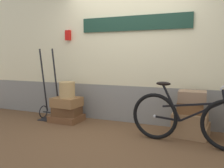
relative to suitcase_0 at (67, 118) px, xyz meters
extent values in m
cube|color=brown|center=(1.14, -0.36, -0.09)|extent=(9.14, 5.20, 0.06)
cube|color=gray|center=(1.14, 0.49, 0.29)|extent=(7.14, 0.20, 0.70)
cube|color=beige|center=(1.14, 0.49, 1.66)|extent=(7.14, 0.20, 2.03)
cube|color=#193828|center=(1.24, 0.37, 1.80)|extent=(2.06, 0.04, 0.27)
cube|color=red|center=(-0.16, 0.35, 1.63)|extent=(0.10, 0.08, 0.20)
cube|color=brown|center=(0.00, 0.00, 0.00)|extent=(0.59, 0.50, 0.12)
cube|color=brown|center=(0.01, 0.00, 0.15)|extent=(0.52, 0.45, 0.17)
cube|color=olive|center=(0.01, 0.00, 0.32)|extent=(0.53, 0.47, 0.18)
cube|color=#9E754C|center=(2.32, 0.01, 0.04)|extent=(0.58, 0.51, 0.21)
cube|color=#9E754C|center=(2.30, -0.01, 0.23)|extent=(0.54, 0.44, 0.16)
cube|color=brown|center=(2.29, 0.01, 0.40)|extent=(0.42, 0.36, 0.18)
cube|color=#937051|center=(2.32, 0.00, 0.58)|extent=(0.42, 0.35, 0.18)
cylinder|color=tan|center=(0.03, -0.01, 0.56)|extent=(0.30, 0.30, 0.31)
torus|color=black|center=(-0.59, 0.04, 0.07)|extent=(0.02, 0.26, 0.26)
torus|color=black|center=(-0.23, 0.04, 0.07)|extent=(0.02, 0.26, 0.26)
cylinder|color=black|center=(-0.41, 0.04, 0.07)|extent=(0.36, 0.02, 0.02)
cylinder|color=black|center=(-0.56, 0.04, 0.71)|extent=(0.03, 0.21, 1.28)
cylinder|color=black|center=(-0.26, 0.04, 0.71)|extent=(0.03, 0.21, 1.28)
cube|color=black|center=(-0.41, -0.07, -0.05)|extent=(0.32, 0.22, 0.02)
torus|color=black|center=(1.81, -0.35, 0.29)|extent=(0.71, 0.14, 0.71)
sphere|color=#B2B2B7|center=(1.81, -0.35, 0.29)|extent=(0.05, 0.05, 0.05)
cube|color=black|center=(2.46, -0.43, 0.43)|extent=(0.55, 0.10, 0.33)
cube|color=black|center=(2.06, -0.38, 0.53)|extent=(0.29, 0.06, 0.52)
cube|color=black|center=(2.00, -0.37, 0.28)|extent=(0.39, 0.08, 0.05)
cube|color=black|center=(2.33, -0.41, 0.52)|extent=(0.80, 0.13, 0.15)
ellipsoid|color=black|center=(1.93, -0.36, 0.80)|extent=(0.23, 0.12, 0.06)
cylinder|color=#A5A5AD|center=(2.73, -0.46, 0.80)|extent=(0.08, 0.46, 0.02)
camera|label=1|loc=(2.59, -3.92, 1.20)|focal=38.80mm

